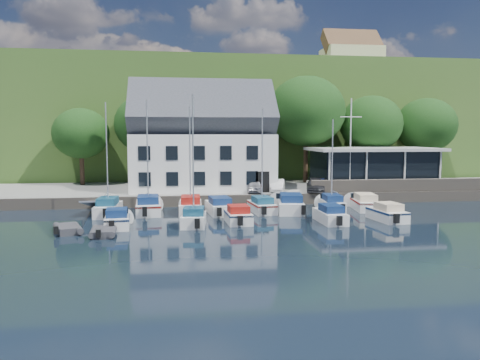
{
  "coord_description": "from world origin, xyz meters",
  "views": [
    {
      "loc": [
        -9.5,
        -31.01,
        6.54
      ],
      "look_at": [
        -4.13,
        9.0,
        2.56
      ],
      "focal_mm": 35.0,
      "sensor_mm": 36.0,
      "label": 1
    }
  ],
  "objects_px": {
    "harbor_building": "(202,146)",
    "boat_r1_4": "(262,163)",
    "boat_r1_5": "(290,203)",
    "club_pavilion": "(373,167)",
    "boat_r1_6": "(332,162)",
    "boat_r1_0": "(107,159)",
    "car_white": "(278,185)",
    "car_silver": "(255,186)",
    "boat_r1_2": "(190,159)",
    "boat_r1_1": "(148,157)",
    "boat_r2_2": "(238,214)",
    "boat_r1_7": "(364,201)",
    "car_blue": "(326,184)",
    "dinghy_0": "(68,228)",
    "dinghy_1": "(103,230)",
    "boat_r2_4": "(387,212)",
    "boat_r2_0": "(117,218)",
    "boat_r1_3": "(220,205)",
    "boat_r2_3": "(330,213)",
    "boat_r2_1": "(193,168)",
    "flagpole": "(350,145)",
    "car_dgrey": "(315,185)"
  },
  "relations": [
    {
      "from": "harbor_building",
      "to": "boat_r1_5",
      "type": "relative_size",
      "value": 2.05
    },
    {
      "from": "boat_r1_1",
      "to": "boat_r2_2",
      "type": "height_order",
      "value": "boat_r1_1"
    },
    {
      "from": "car_silver",
      "to": "dinghy_1",
      "type": "distance_m",
      "value": 17.95
    },
    {
      "from": "flagpole",
      "to": "boat_r2_2",
      "type": "relative_size",
      "value": 1.98
    },
    {
      "from": "car_white",
      "to": "boat_r1_1",
      "type": "bearing_deg",
      "value": -141.13
    },
    {
      "from": "car_silver",
      "to": "boat_r1_2",
      "type": "xyz_separation_m",
      "value": [
        -6.27,
        -5.4,
        2.93
      ]
    },
    {
      "from": "car_blue",
      "to": "dinghy_0",
      "type": "distance_m",
      "value": 25.65
    },
    {
      "from": "boat_r1_6",
      "to": "boat_r2_1",
      "type": "height_order",
      "value": "boat_r2_1"
    },
    {
      "from": "car_white",
      "to": "boat_r1_6",
      "type": "height_order",
      "value": "boat_r1_6"
    },
    {
      "from": "boat_r1_0",
      "to": "boat_r1_1",
      "type": "bearing_deg",
      "value": 10.26
    },
    {
      "from": "car_silver",
      "to": "boat_r2_0",
      "type": "relative_size",
      "value": 0.75
    },
    {
      "from": "harbor_building",
      "to": "car_white",
      "type": "relative_size",
      "value": 4.02
    },
    {
      "from": "boat_r2_3",
      "to": "dinghy_1",
      "type": "relative_size",
      "value": 1.96
    },
    {
      "from": "car_silver",
      "to": "car_dgrey",
      "type": "xyz_separation_m",
      "value": [
        5.91,
        -0.27,
        0.0
      ]
    },
    {
      "from": "boat_r1_6",
      "to": "boat_r2_0",
      "type": "distance_m",
      "value": 18.57
    },
    {
      "from": "car_white",
      "to": "boat_r2_0",
      "type": "relative_size",
      "value": 0.76
    },
    {
      "from": "harbor_building",
      "to": "boat_r2_4",
      "type": "bearing_deg",
      "value": -47.4
    },
    {
      "from": "car_white",
      "to": "boat_r2_1",
      "type": "bearing_deg",
      "value": -112.66
    },
    {
      "from": "boat_r1_3",
      "to": "boat_r2_1",
      "type": "bearing_deg",
      "value": -120.58
    },
    {
      "from": "car_white",
      "to": "boat_r1_0",
      "type": "height_order",
      "value": "boat_r1_0"
    },
    {
      "from": "car_silver",
      "to": "car_white",
      "type": "bearing_deg",
      "value": 15.18
    },
    {
      "from": "club_pavilion",
      "to": "boat_r1_6",
      "type": "xyz_separation_m",
      "value": [
        -7.33,
        -8.39,
        1.12
      ]
    },
    {
      "from": "boat_r2_2",
      "to": "car_blue",
      "type": "bearing_deg",
      "value": 44.55
    },
    {
      "from": "boat_r1_2",
      "to": "club_pavilion",
      "type": "bearing_deg",
      "value": 25.72
    },
    {
      "from": "boat_r1_3",
      "to": "boat_r1_7",
      "type": "distance_m",
      "value": 12.66
    },
    {
      "from": "harbor_building",
      "to": "dinghy_0",
      "type": "xyz_separation_m",
      "value": [
        -9.79,
        -15.64,
        -5.01
      ]
    },
    {
      "from": "boat_r1_4",
      "to": "boat_r1_7",
      "type": "bearing_deg",
      "value": -3.45
    },
    {
      "from": "boat_r1_0",
      "to": "boat_r2_2",
      "type": "height_order",
      "value": "boat_r1_0"
    },
    {
      "from": "boat_r1_1",
      "to": "dinghy_0",
      "type": "distance_m",
      "value": 9.47
    },
    {
      "from": "harbor_building",
      "to": "dinghy_0",
      "type": "height_order",
      "value": "harbor_building"
    },
    {
      "from": "flagpole",
      "to": "boat_r1_2",
      "type": "relative_size",
      "value": 1.0
    },
    {
      "from": "harbor_building",
      "to": "boat_r2_0",
      "type": "height_order",
      "value": "harbor_building"
    },
    {
      "from": "boat_r1_0",
      "to": "boat_r1_4",
      "type": "distance_m",
      "value": 12.55
    },
    {
      "from": "boat_r1_1",
      "to": "harbor_building",
      "type": "bearing_deg",
      "value": 57.38
    },
    {
      "from": "harbor_building",
      "to": "boat_r1_4",
      "type": "distance_m",
      "value": 10.49
    },
    {
      "from": "car_dgrey",
      "to": "boat_r2_0",
      "type": "distance_m",
      "value": 20.32
    },
    {
      "from": "boat_r1_4",
      "to": "boat_r1_0",
      "type": "bearing_deg",
      "value": 173.25
    },
    {
      "from": "boat_r1_1",
      "to": "boat_r2_3",
      "type": "bearing_deg",
      "value": -26.0
    },
    {
      "from": "boat_r2_2",
      "to": "boat_r2_4",
      "type": "xyz_separation_m",
      "value": [
        11.32,
        -0.53,
        0.02
      ]
    },
    {
      "from": "boat_r1_0",
      "to": "dinghy_0",
      "type": "bearing_deg",
      "value": -101.86
    },
    {
      "from": "boat_r1_6",
      "to": "boat_r1_7",
      "type": "bearing_deg",
      "value": 1.42
    },
    {
      "from": "boat_r1_6",
      "to": "flagpole",
      "type": "bearing_deg",
      "value": 60.98
    },
    {
      "from": "dinghy_1",
      "to": "flagpole",
      "type": "bearing_deg",
      "value": 27.58
    },
    {
      "from": "car_silver",
      "to": "boat_r2_1",
      "type": "relative_size",
      "value": 0.42
    },
    {
      "from": "boat_r1_3",
      "to": "boat_r1_6",
      "type": "distance_m",
      "value": 10.37
    },
    {
      "from": "boat_r2_4",
      "to": "car_white",
      "type": "bearing_deg",
      "value": 113.45
    },
    {
      "from": "car_silver",
      "to": "boat_r1_7",
      "type": "xyz_separation_m",
      "value": [
        8.77,
        -5.38,
        -0.89
      ]
    },
    {
      "from": "car_silver",
      "to": "boat_r1_6",
      "type": "bearing_deg",
      "value": -32.41
    },
    {
      "from": "boat_r1_1",
      "to": "dinghy_1",
      "type": "distance_m",
      "value": 9.5
    },
    {
      "from": "harbor_building",
      "to": "club_pavilion",
      "type": "bearing_deg",
      "value": -1.59
    }
  ]
}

